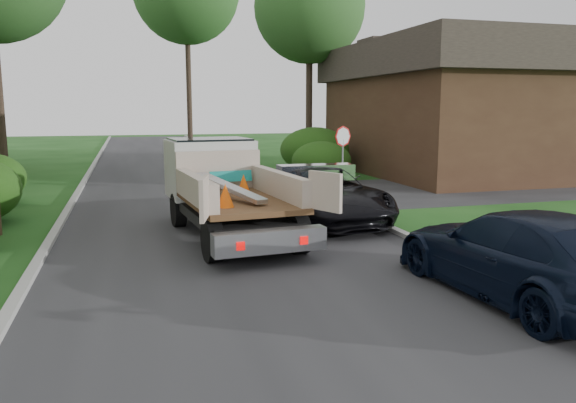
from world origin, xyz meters
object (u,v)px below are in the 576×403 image
Objects in this scene: tree_right_far at (310,7)px; flatbed_truck at (220,182)px; house_right at (457,107)px; stop_sign at (343,145)px; black_pickup at (320,194)px; navy_suv at (521,254)px.

flatbed_truck is (-7.55, -15.93, -7.23)m from tree_right_far.
house_right is at bearing 31.98° from flatbed_truck.
stop_sign is at bearing -101.81° from tree_right_far.
house_right is at bearing 38.08° from black_pickup.
black_pickup is (2.83, 0.43, -0.50)m from flatbed_truck.
black_pickup is (-4.72, -15.50, -7.72)m from tree_right_far.
black_pickup reaches higher than navy_suv.
black_pickup is at bearing 3.31° from flatbed_truck.
tree_right_far reaches higher than house_right.
stop_sign is 0.49× the size of navy_suv.
stop_sign reaches higher than navy_suv.
house_right is 2.39× the size of black_pickup.
black_pickup is at bearing -106.95° from tree_right_far.
stop_sign is 9.37m from house_right.
house_right reaches higher than black_pickup.
black_pickup is at bearing -118.30° from stop_sign.
stop_sign is 0.40× the size of flatbed_truck.
house_right is 1.13× the size of tree_right_far.
tree_right_far is 24.08m from navy_suv.
navy_suv is (1.02, -7.00, -0.01)m from black_pickup.
stop_sign is at bearing 56.88° from black_pickup.
tree_right_far is (2.30, 11.00, 6.70)m from stop_sign.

